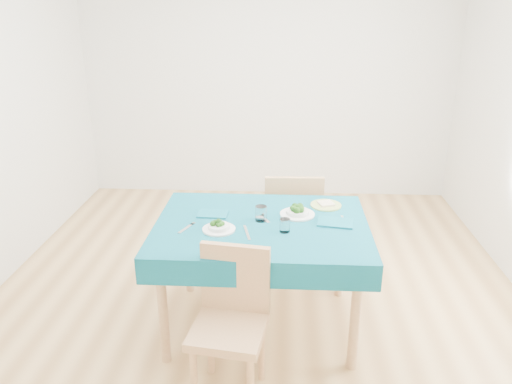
# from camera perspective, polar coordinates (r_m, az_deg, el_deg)

# --- Properties ---
(room_shell) EXTENTS (4.02, 4.52, 2.73)m
(room_shell) POSITION_cam_1_polar(r_m,az_deg,el_deg) (3.28, 0.00, 8.17)
(room_shell) COLOR #A67B45
(room_shell) RESTS_ON ground
(table) EXTENTS (1.34, 1.02, 0.76)m
(table) POSITION_cam_1_polar(r_m,az_deg,el_deg) (3.34, 0.61, -9.53)
(table) COLOR #084C5D
(table) RESTS_ON ground
(chair_near) EXTENTS (0.44, 0.47, 0.96)m
(chair_near) POSITION_cam_1_polar(r_m,az_deg,el_deg) (2.74, -3.19, -14.58)
(chair_near) COLOR #AD7E51
(chair_near) RESTS_ON ground
(chair_far) EXTENTS (0.47, 0.51, 1.11)m
(chair_far) POSITION_cam_1_polar(r_m,az_deg,el_deg) (4.01, 4.15, -1.36)
(chair_far) COLOR #AD7E51
(chair_far) RESTS_ON ground
(bowl_near) EXTENTS (0.20, 0.20, 0.06)m
(bowl_near) POSITION_cam_1_polar(r_m,az_deg,el_deg) (3.07, -4.27, -3.84)
(bowl_near) COLOR white
(bowl_near) RESTS_ON table
(bowl_far) EXTENTS (0.23, 0.23, 0.07)m
(bowl_far) POSITION_cam_1_polar(r_m,az_deg,el_deg) (3.28, 4.76, -2.09)
(bowl_far) COLOR white
(bowl_far) RESTS_ON table
(fork_near) EXTENTS (0.08, 0.16, 0.00)m
(fork_near) POSITION_cam_1_polar(r_m,az_deg,el_deg) (3.12, -8.01, -4.13)
(fork_near) COLOR silver
(fork_near) RESTS_ON table
(knife_near) EXTENTS (0.06, 0.21, 0.00)m
(knife_near) POSITION_cam_1_polar(r_m,az_deg,el_deg) (3.03, -1.05, -4.66)
(knife_near) COLOR silver
(knife_near) RESTS_ON table
(fork_far) EXTENTS (0.09, 0.16, 0.00)m
(fork_far) POSITION_cam_1_polar(r_m,az_deg,el_deg) (3.24, 0.90, -2.97)
(fork_far) COLOR silver
(fork_far) RESTS_ON table
(knife_far) EXTENTS (0.03, 0.19, 0.00)m
(knife_far) POSITION_cam_1_polar(r_m,az_deg,el_deg) (3.23, 10.09, -3.36)
(knife_far) COLOR silver
(knife_far) RESTS_ON table
(napkin_near) EXTENTS (0.20, 0.15, 0.01)m
(napkin_near) POSITION_cam_1_polar(r_m,az_deg,el_deg) (3.30, -4.95, -2.51)
(napkin_near) COLOR #0C5567
(napkin_near) RESTS_ON table
(napkin_far) EXTENTS (0.24, 0.19, 0.01)m
(napkin_far) POSITION_cam_1_polar(r_m,az_deg,el_deg) (3.20, 9.06, -3.46)
(napkin_far) COLOR #0C5567
(napkin_far) RESTS_ON table
(tumbler_center) EXTENTS (0.08, 0.08, 0.10)m
(tumbler_center) POSITION_cam_1_polar(r_m,az_deg,el_deg) (3.18, 0.58, -2.46)
(tumbler_center) COLOR white
(tumbler_center) RESTS_ON table
(tumbler_side) EXTENTS (0.06, 0.06, 0.08)m
(tumbler_side) POSITION_cam_1_polar(r_m,az_deg,el_deg) (3.04, 3.30, -3.82)
(tumbler_side) COLOR white
(tumbler_side) RESTS_ON table
(side_plate) EXTENTS (0.21, 0.21, 0.01)m
(side_plate) POSITION_cam_1_polar(r_m,az_deg,el_deg) (3.46, 8.00, -1.50)
(side_plate) COLOR #B0C660
(side_plate) RESTS_ON table
(bread_slice) EXTENTS (0.12, 0.12, 0.01)m
(bread_slice) POSITION_cam_1_polar(r_m,az_deg,el_deg) (3.46, 8.01, -1.31)
(bread_slice) COLOR beige
(bread_slice) RESTS_ON side_plate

